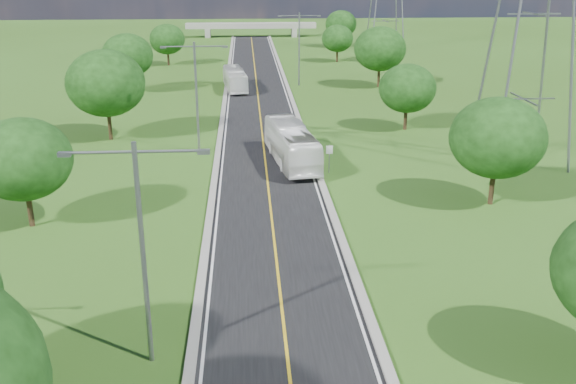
% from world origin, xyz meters
% --- Properties ---
extents(ground, '(260.00, 260.00, 0.00)m').
position_xyz_m(ground, '(0.00, 60.00, 0.00)').
color(ground, '#315518').
rests_on(ground, ground).
extents(road, '(8.00, 150.00, 0.06)m').
position_xyz_m(road, '(0.00, 66.00, 0.03)').
color(road, black).
rests_on(road, ground).
extents(curb_left, '(0.50, 150.00, 0.22)m').
position_xyz_m(curb_left, '(-4.25, 66.00, 0.11)').
color(curb_left, gray).
rests_on(curb_left, ground).
extents(curb_right, '(0.50, 150.00, 0.22)m').
position_xyz_m(curb_right, '(4.25, 66.00, 0.11)').
color(curb_right, gray).
rests_on(curb_right, ground).
extents(speed_limit_sign, '(0.55, 0.09, 2.40)m').
position_xyz_m(speed_limit_sign, '(5.20, 37.98, 1.60)').
color(speed_limit_sign, slate).
rests_on(speed_limit_sign, ground).
extents(overpass, '(30.00, 3.00, 3.20)m').
position_xyz_m(overpass, '(0.00, 140.00, 2.41)').
color(overpass, gray).
rests_on(overpass, ground).
extents(streetlight_near_left, '(5.90, 0.25, 10.00)m').
position_xyz_m(streetlight_near_left, '(-6.00, 12.00, 5.94)').
color(streetlight_near_left, slate).
rests_on(streetlight_near_left, ground).
extents(streetlight_mid_left, '(5.90, 0.25, 10.00)m').
position_xyz_m(streetlight_mid_left, '(-6.00, 45.00, 5.94)').
color(streetlight_mid_left, slate).
rests_on(streetlight_mid_left, ground).
extents(streetlight_far_right, '(5.90, 0.25, 10.00)m').
position_xyz_m(streetlight_far_right, '(6.00, 78.00, 5.94)').
color(streetlight_far_right, slate).
rests_on(streetlight_far_right, ground).
extents(tree_lb, '(6.30, 6.30, 7.33)m').
position_xyz_m(tree_lb, '(-16.00, 28.00, 4.64)').
color(tree_lb, black).
rests_on(tree_lb, ground).
extents(tree_lc, '(7.56, 7.56, 8.79)m').
position_xyz_m(tree_lc, '(-15.00, 50.00, 5.58)').
color(tree_lc, black).
rests_on(tree_lc, ground).
extents(tree_ld, '(6.72, 6.72, 7.82)m').
position_xyz_m(tree_ld, '(-17.00, 74.00, 4.95)').
color(tree_ld, black).
rests_on(tree_ld, ground).
extents(tree_le, '(5.88, 5.88, 6.84)m').
position_xyz_m(tree_le, '(-14.50, 98.00, 4.33)').
color(tree_le, black).
rests_on(tree_le, ground).
extents(tree_rb, '(6.72, 6.72, 7.82)m').
position_xyz_m(tree_rb, '(16.00, 30.00, 4.95)').
color(tree_rb, black).
rests_on(tree_rb, ground).
extents(tree_rc, '(5.88, 5.88, 6.84)m').
position_xyz_m(tree_rc, '(15.00, 52.00, 4.33)').
color(tree_rc, black).
rests_on(tree_rc, ground).
extents(tree_rd, '(7.14, 7.14, 8.30)m').
position_xyz_m(tree_rd, '(17.00, 76.00, 5.27)').
color(tree_rd, black).
rests_on(tree_rd, ground).
extents(tree_re, '(5.46, 5.46, 6.35)m').
position_xyz_m(tree_re, '(14.50, 100.00, 4.02)').
color(tree_re, black).
rests_on(tree_re, ground).
extents(tree_rf, '(6.30, 6.30, 7.33)m').
position_xyz_m(tree_rf, '(18.00, 120.00, 4.64)').
color(tree_rf, black).
rests_on(tree_rf, ground).
extents(bus_outbound, '(4.33, 12.16, 3.31)m').
position_xyz_m(bus_outbound, '(2.27, 40.87, 1.72)').
color(bus_outbound, white).
rests_on(bus_outbound, road).
extents(bus_inbound, '(3.58, 10.50, 2.87)m').
position_xyz_m(bus_inbound, '(-2.99, 75.17, 1.49)').
color(bus_inbound, white).
rests_on(bus_inbound, road).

